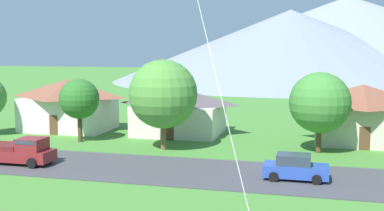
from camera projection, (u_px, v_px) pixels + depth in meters
The scene contains 11 objects.
road_strip at pixel (244, 175), 32.88m from camera, with size 160.00×7.87×0.08m, color #424247.
mountain_east_ridge at pixel (290, 45), 126.97m from camera, with size 93.46×93.46×18.64m, color gray.
mountain_far_west_ridge at pixel (347, 36), 148.77m from camera, with size 134.25×134.25×24.44m, color gray.
house_leftmost at pixel (362, 113), 43.63m from camera, with size 8.90×6.54×5.41m.
house_left_center at pixel (179, 110), 48.61m from camera, with size 9.03×7.53×4.68m.
house_rightmost at pixel (69, 104), 50.92m from camera, with size 9.48×6.77×5.41m.
tree_center at pixel (163, 94), 40.68m from camera, with size 5.86×5.86×7.73m.
tree_right_of_center at pixel (320, 103), 39.55m from camera, with size 5.04×5.04×6.73m.
tree_far_right at pixel (79, 99), 44.25m from camera, with size 3.70×3.70×5.87m.
parked_car_blue_mid_west at pixel (295, 168), 31.56m from camera, with size 4.20×2.08×1.68m.
pickup_truck_maroon_west_side at pixel (21, 151), 35.80m from camera, with size 5.21×2.35×1.99m.
Camera 1 is at (4.51, -1.66, 8.70)m, focal length 44.98 mm.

